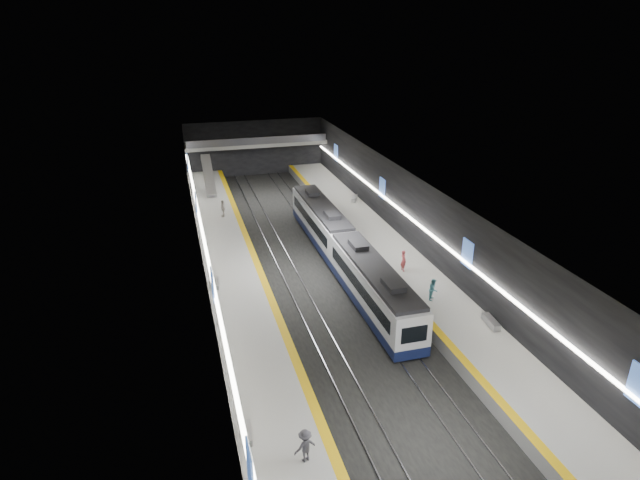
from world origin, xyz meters
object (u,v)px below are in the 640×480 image
object	(u,v)px
bench_right_near	(491,322)
passenger_left_a	(223,208)
bench_left_far	(216,283)
escalator	(209,175)
passenger_right_b	(433,289)
bench_left_near	(247,433)
passenger_right_a	(403,261)
passenger_left_b	(305,446)
train	(344,249)
bench_right_far	(354,199)

from	to	relation	value
bench_right_near	passenger_left_a	xyz separation A→B (m)	(-16.26, 28.29, 0.72)
bench_left_far	bench_right_near	distance (m)	22.03
escalator	passenger_right_b	bearing A→B (deg)	-67.06
bench_left_near	passenger_right_a	world-z (taller)	passenger_right_a
bench_left_far	bench_right_near	xyz separation A→B (m)	(18.68, -11.68, 0.03)
passenger_right_b	passenger_left_a	xyz separation A→B (m)	(-13.91, 23.67, 0.08)
passenger_right_a	passenger_right_b	world-z (taller)	passenger_right_a
bench_left_far	passenger_left_b	xyz separation A→B (m)	(2.51, -20.48, 0.71)
bench_left_near	passenger_left_a	size ratio (longest dim) A/B	0.88
train	passenger_right_b	bearing A→B (deg)	-62.81
train	escalator	size ratio (longest dim) A/B	3.76
bench_right_far	bench_right_near	bearing A→B (deg)	-64.56
passenger_left_a	bench_right_far	bearing A→B (deg)	94.99
train	passenger_left_a	distance (m)	17.56
bench_left_far	passenger_left_b	bearing A→B (deg)	-76.62
train	bench_right_far	distance (m)	17.56
train	escalator	xyz separation A→B (m)	(-10.00, 25.51, 0.70)
passenger_left_a	train	bearing A→B (deg)	32.32
passenger_right_a	bench_left_near	bearing A→B (deg)	132.85
bench_right_far	passenger_left_b	world-z (taller)	passenger_left_b
train	bench_left_far	distance (m)	11.96
passenger_right_a	passenger_left_a	xyz separation A→B (m)	(-13.76, 18.23, 0.01)
bench_right_near	bench_left_far	bearing A→B (deg)	153.40
train	passenger_left_a	world-z (taller)	train
train	bench_left_near	size ratio (longest dim) A/B	17.62
train	passenger_left_a	size ratio (longest dim) A/B	15.52
bench_left_near	passenger_right_b	xyz separation A→B (m)	(16.41, 10.97, 0.68)
passenger_right_a	passenger_left_a	world-z (taller)	passenger_left_a
train	passenger_left_b	distance (m)	24.12
train	passenger_right_a	world-z (taller)	train
bench_right_far	passenger_right_a	size ratio (longest dim) A/B	1.02
bench_left_near	passenger_right_a	xyz separation A→B (m)	(16.26, 16.41, 0.75)
passenger_left_a	passenger_right_b	bearing A→B (deg)	30.48
bench_right_far	passenger_right_a	world-z (taller)	passenger_right_a
bench_left_far	passenger_left_a	xyz separation A→B (m)	(2.41, 16.62, 0.75)
passenger_right_a	passenger_right_b	size ratio (longest dim) A/B	1.08
passenger_right_a	bench_left_far	bearing A→B (deg)	81.89
train	bench_left_far	bearing A→B (deg)	-171.44
escalator	passenger_left_a	bearing A→B (deg)	-86.66
train	bench_left_near	xyz separation A→B (m)	(-11.87, -19.80, -0.99)
bench_right_near	passenger_right_b	distance (m)	5.22
train	bench_right_far	world-z (taller)	train
bench_right_near	passenger_right_b	size ratio (longest dim) A/B	1.13
bench_right_near	passenger_right_a	xyz separation A→B (m)	(-2.50, 10.07, 0.71)
escalator	bench_left_near	bearing A→B (deg)	-92.37
bench_right_near	passenger_left_b	xyz separation A→B (m)	(-16.17, -8.81, 0.68)
train	passenger_right_a	bearing A→B (deg)	-37.67
train	passenger_left_b	size ratio (longest dim) A/B	16.19
escalator	passenger_left_b	bearing A→B (deg)	-89.14
passenger_right_a	passenger_left_b	world-z (taller)	passenger_right_a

